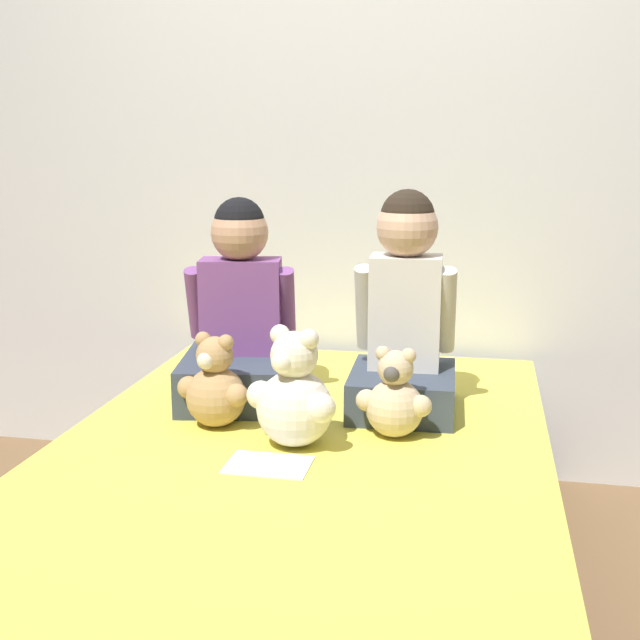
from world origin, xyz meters
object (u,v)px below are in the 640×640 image
Objects in this scene: teddy_bear_held_by_left_child at (215,387)px; teddy_bear_between_children at (294,396)px; teddy_bear_held_by_right_child at (395,399)px; child_on_left at (240,323)px; child_on_right at (405,317)px; sign_card at (268,465)px; bed at (297,534)px.

teddy_bear_between_children is (0.25, -0.10, 0.02)m from teddy_bear_held_by_left_child.
teddy_bear_held_by_left_child is 0.51m from teddy_bear_held_by_right_child.
teddy_bear_between_children is (0.26, -0.37, -0.10)m from child_on_left.
child_on_right is at bearing 97.68° from teddy_bear_held_by_right_child.
teddy_bear_held_by_left_child is (0.00, -0.27, -0.13)m from child_on_left.
sign_card is at bearing -120.85° from child_on_right.
bed is 0.68m from child_on_left.
child_on_left is 2.99× the size of sign_card.
teddy_bear_between_children is (-0.25, -0.37, -0.15)m from child_on_right.
child_on_right is 0.31m from teddy_bear_held_by_right_child.
child_on_left is (-0.27, 0.40, 0.49)m from bed.
teddy_bear_held_by_right_child is at bearing 31.54° from bed.
bed is 8.09× the size of teddy_bear_held_by_right_child.
bed is at bearing -123.17° from child_on_right.
sign_card is at bearing -80.34° from teddy_bear_between_children.
bed is 3.10× the size of child_on_right.
teddy_bear_held_by_left_child is 1.07× the size of teddy_bear_held_by_right_child.
child_on_right is (0.51, 0.00, 0.04)m from child_on_left.
bed is 0.70m from child_on_right.
bed is 0.28m from sign_card.
teddy_bear_held_by_left_child is at bearing -98.89° from child_on_left.
teddy_bear_held_by_left_child is (-0.26, 0.13, 0.36)m from bed.
child_on_left is 0.61m from sign_card.
child_on_right reaches higher than child_on_left.
teddy_bear_held_by_right_child is 0.41m from sign_card.
bed is 0.45m from teddy_bear_held_by_right_child.
child_on_left is at bearing 161.64° from teddy_bear_held_by_right_child.
teddy_bear_held_by_right_child is at bearing 47.17° from teddy_bear_between_children.
teddy_bear_held_by_left_child reaches higher than teddy_bear_held_by_right_child.
child_on_right reaches higher than teddy_bear_held_by_right_child.
sign_card is (-0.03, -0.15, -0.13)m from teddy_bear_between_children.
child_on_left reaches higher than teddy_bear_between_children.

